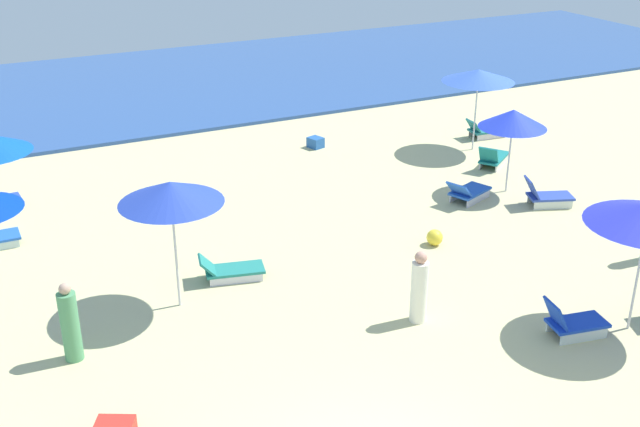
{
  "coord_description": "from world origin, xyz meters",
  "views": [
    {
      "loc": [
        -4.56,
        -7.22,
        8.23
      ],
      "look_at": [
        2.52,
        7.21,
        1.08
      ],
      "focal_mm": 44.16,
      "sensor_mm": 36.0,
      "label": 1
    }
  ],
  "objects_px": {
    "umbrella_2": "(513,119)",
    "umbrella_3": "(171,192)",
    "beachgoer_2": "(419,289)",
    "beach_ball_2": "(435,237)",
    "lounge_chair_2_1": "(546,196)",
    "beachgoer_1": "(70,324)",
    "lounge_chair_4_1": "(493,158)",
    "umbrella_4": "(478,76)",
    "lounge_chair_4_0": "(486,130)",
    "lounge_chair_3_0": "(230,270)",
    "lounge_chair_5_0": "(572,323)",
    "lounge_chair_2_0": "(468,192)",
    "cooler_box_1": "(316,142)"
  },
  "relations": [
    {
      "from": "lounge_chair_3_0",
      "to": "beachgoer_1",
      "type": "distance_m",
      "value": 3.96
    },
    {
      "from": "lounge_chair_4_1",
      "to": "beachgoer_1",
      "type": "distance_m",
      "value": 13.85
    },
    {
      "from": "umbrella_4",
      "to": "cooler_box_1",
      "type": "height_order",
      "value": "umbrella_4"
    },
    {
      "from": "lounge_chair_4_1",
      "to": "beachgoer_1",
      "type": "height_order",
      "value": "beachgoer_1"
    },
    {
      "from": "umbrella_2",
      "to": "beachgoer_1",
      "type": "bearing_deg",
      "value": -166.2
    },
    {
      "from": "lounge_chair_5_0",
      "to": "beach_ball_2",
      "type": "height_order",
      "value": "lounge_chair_5_0"
    },
    {
      "from": "lounge_chair_3_0",
      "to": "lounge_chair_4_1",
      "type": "relative_size",
      "value": 0.99
    },
    {
      "from": "lounge_chair_2_0",
      "to": "lounge_chair_2_1",
      "type": "bearing_deg",
      "value": -146.29
    },
    {
      "from": "umbrella_2",
      "to": "lounge_chair_5_0",
      "type": "bearing_deg",
      "value": -118.7
    },
    {
      "from": "umbrella_4",
      "to": "lounge_chair_2_0",
      "type": "bearing_deg",
      "value": -128.08
    },
    {
      "from": "lounge_chair_4_1",
      "to": "cooler_box_1",
      "type": "height_order",
      "value": "lounge_chair_4_1"
    },
    {
      "from": "umbrella_2",
      "to": "lounge_chair_4_1",
      "type": "distance_m",
      "value": 2.67
    },
    {
      "from": "umbrella_2",
      "to": "lounge_chair_4_0",
      "type": "height_order",
      "value": "umbrella_2"
    },
    {
      "from": "lounge_chair_2_0",
      "to": "beachgoer_1",
      "type": "bearing_deg",
      "value": 83.9
    },
    {
      "from": "beach_ball_2",
      "to": "lounge_chair_2_0",
      "type": "bearing_deg",
      "value": 38.98
    },
    {
      "from": "umbrella_2",
      "to": "lounge_chair_4_1",
      "type": "xyz_separation_m",
      "value": [
        0.88,
        1.75,
        -1.82
      ]
    },
    {
      "from": "lounge_chair_2_1",
      "to": "beachgoer_2",
      "type": "height_order",
      "value": "beachgoer_2"
    },
    {
      "from": "beachgoer_1",
      "to": "lounge_chair_2_0",
      "type": "bearing_deg",
      "value": -8.65
    },
    {
      "from": "umbrella_4",
      "to": "beachgoer_2",
      "type": "relative_size",
      "value": 1.69
    },
    {
      "from": "umbrella_3",
      "to": "umbrella_4",
      "type": "height_order",
      "value": "umbrella_3"
    },
    {
      "from": "lounge_chair_3_0",
      "to": "umbrella_4",
      "type": "relative_size",
      "value": 0.58
    },
    {
      "from": "umbrella_3",
      "to": "beachgoer_2",
      "type": "height_order",
      "value": "umbrella_3"
    },
    {
      "from": "cooler_box_1",
      "to": "beach_ball_2",
      "type": "xyz_separation_m",
      "value": [
        -0.53,
        -7.53,
        0.03
      ]
    },
    {
      "from": "lounge_chair_2_1",
      "to": "lounge_chair_4_0",
      "type": "bearing_deg",
      "value": -0.18
    },
    {
      "from": "lounge_chair_2_1",
      "to": "beachgoer_1",
      "type": "height_order",
      "value": "beachgoer_1"
    },
    {
      "from": "lounge_chair_2_0",
      "to": "cooler_box_1",
      "type": "relative_size",
      "value": 3.28
    },
    {
      "from": "umbrella_3",
      "to": "cooler_box_1",
      "type": "xyz_separation_m",
      "value": [
        6.74,
        7.58,
        -2.32
      ]
    },
    {
      "from": "lounge_chair_2_0",
      "to": "cooler_box_1",
      "type": "xyz_separation_m",
      "value": [
        -1.75,
        5.69,
        -0.1
      ]
    },
    {
      "from": "lounge_chair_4_1",
      "to": "umbrella_2",
      "type": "bearing_deg",
      "value": 117.76
    },
    {
      "from": "umbrella_2",
      "to": "umbrella_3",
      "type": "distance_m",
      "value": 10.06
    },
    {
      "from": "umbrella_2",
      "to": "cooler_box_1",
      "type": "bearing_deg",
      "value": 119.05
    },
    {
      "from": "umbrella_3",
      "to": "cooler_box_1",
      "type": "relative_size",
      "value": 6.04
    },
    {
      "from": "umbrella_4",
      "to": "lounge_chair_4_0",
      "type": "bearing_deg",
      "value": 36.44
    },
    {
      "from": "lounge_chair_3_0",
      "to": "umbrella_4",
      "type": "distance_m",
      "value": 11.04
    },
    {
      "from": "lounge_chair_2_0",
      "to": "lounge_chair_4_1",
      "type": "relative_size",
      "value": 0.98
    },
    {
      "from": "lounge_chair_2_1",
      "to": "umbrella_4",
      "type": "relative_size",
      "value": 0.54
    },
    {
      "from": "lounge_chair_2_1",
      "to": "lounge_chair_4_1",
      "type": "xyz_separation_m",
      "value": [
        0.59,
        3.01,
        -0.02
      ]
    },
    {
      "from": "lounge_chair_4_1",
      "to": "cooler_box_1",
      "type": "relative_size",
      "value": 3.34
    },
    {
      "from": "lounge_chair_2_0",
      "to": "lounge_chair_5_0",
      "type": "xyz_separation_m",
      "value": [
        -2.13,
        -6.27,
        0.03
      ]
    },
    {
      "from": "lounge_chair_3_0",
      "to": "beach_ball_2",
      "type": "xyz_separation_m",
      "value": [
        4.9,
        -0.55,
        -0.02
      ]
    },
    {
      "from": "lounge_chair_5_0",
      "to": "beachgoer_2",
      "type": "xyz_separation_m",
      "value": [
        -2.33,
        1.75,
        0.43
      ]
    },
    {
      "from": "beach_ball_2",
      "to": "lounge_chair_4_1",
      "type": "bearing_deg",
      "value": 39.18
    },
    {
      "from": "umbrella_3",
      "to": "cooler_box_1",
      "type": "height_order",
      "value": "umbrella_3"
    },
    {
      "from": "cooler_box_1",
      "to": "umbrella_3",
      "type": "bearing_deg",
      "value": 120.77
    },
    {
      "from": "umbrella_4",
      "to": "lounge_chair_3_0",
      "type": "bearing_deg",
      "value": -154.7
    },
    {
      "from": "beachgoer_2",
      "to": "beach_ball_2",
      "type": "xyz_separation_m",
      "value": [
        2.18,
        2.68,
        -0.52
      ]
    },
    {
      "from": "lounge_chair_2_0",
      "to": "lounge_chair_2_1",
      "type": "xyz_separation_m",
      "value": [
        1.66,
        -1.17,
        0.02
      ]
    },
    {
      "from": "beachgoer_1",
      "to": "cooler_box_1",
      "type": "relative_size",
      "value": 3.46
    },
    {
      "from": "beachgoer_1",
      "to": "beach_ball_2",
      "type": "bearing_deg",
      "value": -16.64
    },
    {
      "from": "umbrella_4",
      "to": "lounge_chair_4_1",
      "type": "height_order",
      "value": "umbrella_4"
    }
  ]
}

